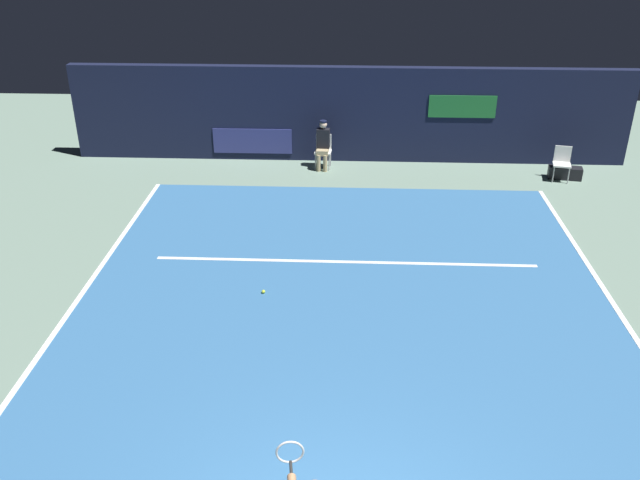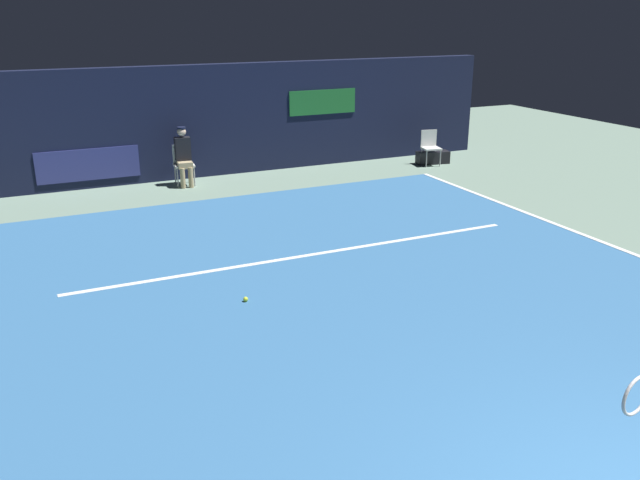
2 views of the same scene
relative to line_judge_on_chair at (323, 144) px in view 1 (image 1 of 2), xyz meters
name	(u,v)px [view 1 (image 1 of 2)]	position (x,y,z in m)	size (l,w,h in m)	color
ground_plane	(344,321)	(0.67, -7.50, -0.69)	(30.05, 30.05, 0.00)	slate
court_surface	(344,321)	(0.67, -7.50, -0.68)	(9.81, 12.16, 0.01)	#336699
line_sideline_left	(629,328)	(5.53, -7.50, -0.67)	(0.10, 12.16, 0.01)	white
line_sideline_right	(68,314)	(-4.18, -7.50, -0.67)	(0.10, 12.16, 0.01)	white
line_service	(345,262)	(0.67, -5.37, -0.67)	(7.65, 0.10, 0.01)	white
back_wall	(349,115)	(0.67, 0.73, 0.61)	(15.23, 0.33, 2.60)	#141933
line_judge_on_chair	(323,144)	(0.00, 0.00, 0.00)	(0.47, 0.55, 1.32)	white
courtside_chair_near	(562,161)	(6.22, -0.57, -0.18)	(0.51, 0.49, 0.88)	white
tennis_ball	(263,292)	(-0.83, -6.65, -0.64)	(0.07, 0.07, 0.07)	#CCE033
equipment_bag	(565,173)	(6.38, -0.49, -0.53)	(0.84, 0.32, 0.32)	black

